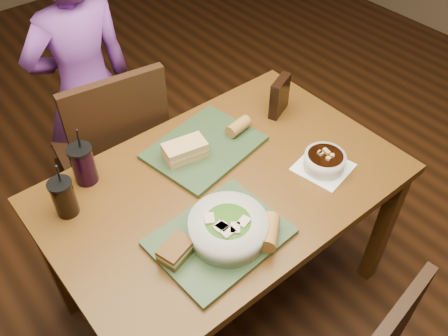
% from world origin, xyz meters
% --- Properties ---
extents(ground, '(6.00, 6.00, 0.00)m').
position_xyz_m(ground, '(0.00, 0.00, 0.00)').
color(ground, '#381C0B').
rests_on(ground, ground).
extents(dining_table, '(1.30, 0.85, 0.75)m').
position_xyz_m(dining_table, '(0.00, 0.00, 0.66)').
color(dining_table, '#5A3612').
rests_on(dining_table, ground).
extents(chair_far, '(0.49, 0.49, 0.99)m').
position_xyz_m(chair_far, '(-0.14, 0.61, 0.55)').
color(chair_far, black).
rests_on(chair_far, ground).
extents(diner, '(0.52, 0.35, 1.40)m').
position_xyz_m(diner, '(-0.09, 0.93, 0.70)').
color(diner, '#793799').
rests_on(diner, ground).
extents(tray_near, '(0.44, 0.34, 0.02)m').
position_xyz_m(tray_near, '(-0.18, -0.19, 0.76)').
color(tray_near, '#2B4023').
rests_on(tray_near, dining_table).
extents(tray_far, '(0.47, 0.39, 0.02)m').
position_xyz_m(tray_far, '(0.05, 0.19, 0.76)').
color(tray_far, '#2B4023').
rests_on(tray_far, dining_table).
extents(salad_bowl, '(0.26, 0.26, 0.08)m').
position_xyz_m(salad_bowl, '(-0.16, -0.21, 0.81)').
color(salad_bowl, silver).
rests_on(salad_bowl, tray_near).
extents(soup_bowl, '(0.22, 0.22, 0.08)m').
position_xyz_m(soup_bowl, '(0.34, -0.18, 0.79)').
color(soup_bowl, white).
rests_on(soup_bowl, dining_table).
extents(sandwich_near, '(0.12, 0.10, 0.05)m').
position_xyz_m(sandwich_near, '(-0.33, -0.17, 0.79)').
color(sandwich_near, '#593819').
rests_on(sandwich_near, tray_near).
extents(sandwich_far, '(0.17, 0.12, 0.06)m').
position_xyz_m(sandwich_far, '(-0.04, 0.18, 0.80)').
color(sandwich_far, tan).
rests_on(sandwich_far, tray_far).
extents(baguette_near, '(0.14, 0.13, 0.06)m').
position_xyz_m(baguette_near, '(-0.06, -0.30, 0.80)').
color(baguette_near, '#AD7533').
rests_on(baguette_near, tray_near).
extents(baguette_far, '(0.11, 0.07, 0.05)m').
position_xyz_m(baguette_far, '(0.21, 0.17, 0.79)').
color(baguette_far, '#AD7533').
rests_on(baguette_far, tray_far).
extents(cup_cola, '(0.08, 0.08, 0.22)m').
position_xyz_m(cup_cola, '(-0.51, 0.23, 0.82)').
color(cup_cola, black).
rests_on(cup_cola, dining_table).
extents(cup_berry, '(0.09, 0.09, 0.24)m').
position_xyz_m(cup_berry, '(-0.38, 0.33, 0.83)').
color(cup_berry, black).
rests_on(cup_berry, dining_table).
extents(chip_bag, '(0.13, 0.08, 0.17)m').
position_xyz_m(chip_bag, '(0.44, 0.17, 0.83)').
color(chip_bag, black).
rests_on(chip_bag, dining_table).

